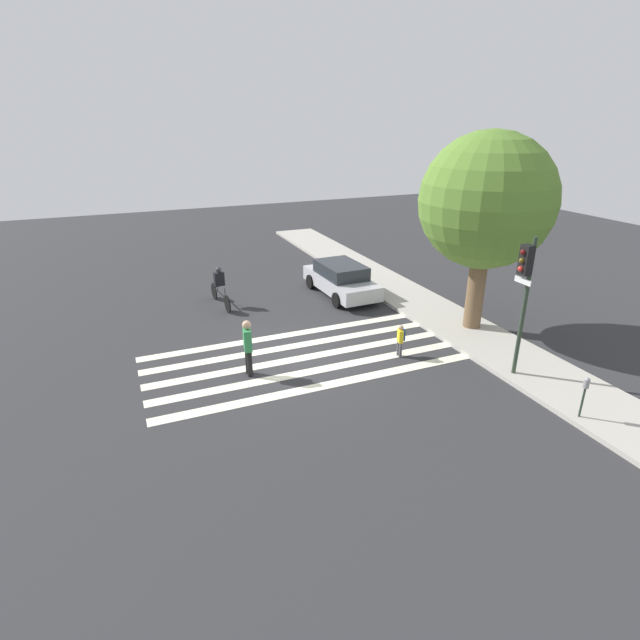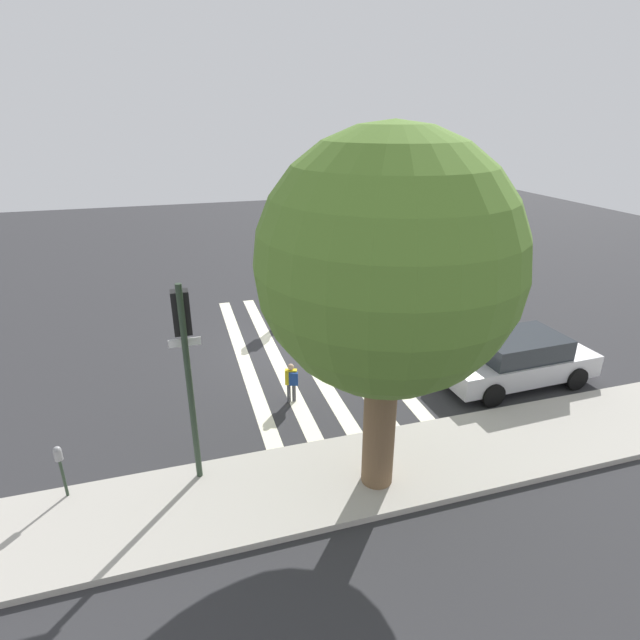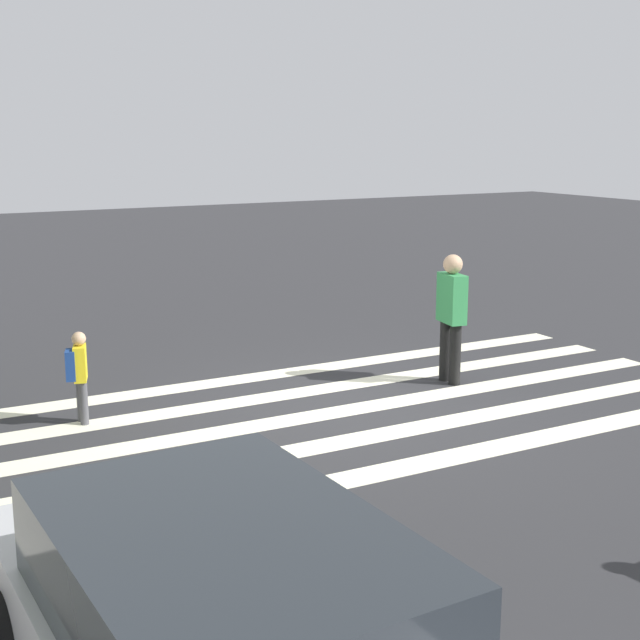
{
  "view_description": "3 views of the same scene",
  "coord_description": "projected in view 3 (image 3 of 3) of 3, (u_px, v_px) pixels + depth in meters",
  "views": [
    {
      "loc": [
        13.62,
        -5.08,
        7.3
      ],
      "look_at": [
        0.27,
        0.52,
        1.36
      ],
      "focal_mm": 28.0,
      "sensor_mm": 36.0,
      "label": 1
    },
    {
      "loc": [
        3.64,
        14.03,
        7.0
      ],
      "look_at": [
        -0.44,
        0.49,
        1.15
      ],
      "focal_mm": 28.0,
      "sensor_mm": 36.0,
      "label": 2
    },
    {
      "loc": [
        -9.06,
        5.37,
        3.39
      ],
      "look_at": [
        0.63,
        0.04,
        1.03
      ],
      "focal_mm": 50.0,
      "sensor_mm": 36.0,
      "label": 3
    }
  ],
  "objects": [
    {
      "name": "crosswalk_stripes",
      "position": [
        347.0,
        410.0,
        11.01
      ],
      "size": [
        4.26,
        10.0,
        0.01
      ],
      "color": "#F2EDCC",
      "rests_on": "ground_plane"
    },
    {
      "name": "ground_plane",
      "position": [
        347.0,
        410.0,
        11.01
      ],
      "size": [
        60.0,
        60.0,
        0.0
      ],
      "primitive_type": "plane",
      "color": "#2D2D30"
    },
    {
      "name": "pedestrian_adult_tall_backpack",
      "position": [
        79.0,
        371.0,
        10.38
      ],
      "size": [
        0.33,
        0.31,
        1.11
      ],
      "rotation": [
        0.0,
        0.0,
        2.84
      ],
      "color": "#4C4C51",
      "rests_on": "ground_plane"
    },
    {
      "name": "pedestrian_adult_yellow_jacket",
      "position": [
        451.0,
        311.0,
        12.03
      ],
      "size": [
        0.52,
        0.3,
        1.77
      ],
      "rotation": [
        0.0,
        0.0,
        -0.17
      ],
      "color": "black",
      "rests_on": "ground_plane"
    }
  ]
}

